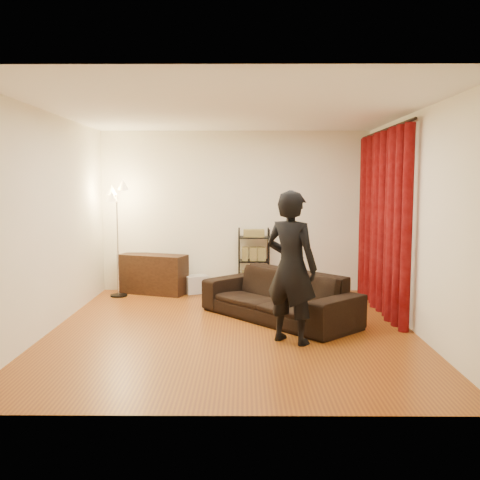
{
  "coord_description": "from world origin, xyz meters",
  "views": [
    {
      "loc": [
        0.15,
        -6.54,
        1.82
      ],
      "look_at": [
        0.1,
        0.3,
        1.1
      ],
      "focal_mm": 40.0,
      "sensor_mm": 36.0,
      "label": 1
    }
  ],
  "objects_px": {
    "sofa": "(278,296)",
    "floor_lamp": "(118,241)",
    "person": "(291,267)",
    "media_cabinet": "(153,274)",
    "wire_shelf": "(254,261)",
    "storage_boxes": "(196,284)"
  },
  "relations": [
    {
      "from": "person",
      "to": "floor_lamp",
      "type": "distance_m",
      "value": 3.59
    },
    {
      "from": "floor_lamp",
      "to": "wire_shelf",
      "type": "bearing_deg",
      "value": 7.58
    },
    {
      "from": "storage_boxes",
      "to": "floor_lamp",
      "type": "height_order",
      "value": "floor_lamp"
    },
    {
      "from": "person",
      "to": "wire_shelf",
      "type": "relative_size",
      "value": 1.62
    },
    {
      "from": "storage_boxes",
      "to": "wire_shelf",
      "type": "relative_size",
      "value": 0.34
    },
    {
      "from": "person",
      "to": "wire_shelf",
      "type": "xyz_separation_m",
      "value": [
        -0.37,
        2.79,
        -0.33
      ]
    },
    {
      "from": "storage_boxes",
      "to": "wire_shelf",
      "type": "bearing_deg",
      "value": 1.33
    },
    {
      "from": "floor_lamp",
      "to": "sofa",
      "type": "bearing_deg",
      "value": -30.53
    },
    {
      "from": "sofa",
      "to": "media_cabinet",
      "type": "xyz_separation_m",
      "value": [
        -1.97,
        1.72,
        -0.0
      ]
    },
    {
      "from": "media_cabinet",
      "to": "storage_boxes",
      "type": "bearing_deg",
      "value": 21.73
    },
    {
      "from": "person",
      "to": "wire_shelf",
      "type": "bearing_deg",
      "value": -47.27
    },
    {
      "from": "person",
      "to": "wire_shelf",
      "type": "distance_m",
      "value": 2.84
    },
    {
      "from": "sofa",
      "to": "floor_lamp",
      "type": "distance_m",
      "value": 2.96
    },
    {
      "from": "sofa",
      "to": "floor_lamp",
      "type": "relative_size",
      "value": 1.23
    },
    {
      "from": "sofa",
      "to": "person",
      "type": "distance_m",
      "value": 1.17
    },
    {
      "from": "media_cabinet",
      "to": "floor_lamp",
      "type": "height_order",
      "value": "floor_lamp"
    },
    {
      "from": "person",
      "to": "floor_lamp",
      "type": "height_order",
      "value": "floor_lamp"
    },
    {
      "from": "storage_boxes",
      "to": "floor_lamp",
      "type": "distance_m",
      "value": 1.48
    },
    {
      "from": "sofa",
      "to": "storage_boxes",
      "type": "relative_size",
      "value": 6.15
    },
    {
      "from": "sofa",
      "to": "person",
      "type": "bearing_deg",
      "value": -38.51
    },
    {
      "from": "media_cabinet",
      "to": "sofa",
      "type": "bearing_deg",
      "value": -21.47
    },
    {
      "from": "sofa",
      "to": "person",
      "type": "xyz_separation_m",
      "value": [
        0.07,
        -1.03,
        0.55
      ]
    }
  ]
}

